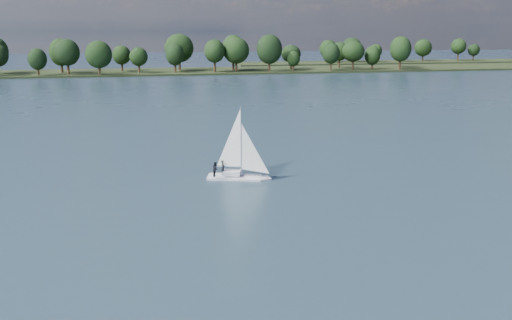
{
  "coord_description": "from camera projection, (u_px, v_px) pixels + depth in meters",
  "views": [
    {
      "loc": [
        -7.15,
        -29.91,
        16.75
      ],
      "look_at": [
        7.28,
        31.42,
        2.5
      ],
      "focal_mm": 40.0,
      "sensor_mm": 36.0,
      "label": 1
    }
  ],
  "objects": [
    {
      "name": "ground",
      "position": [
        155.0,
        107.0,
        128.63
      ],
      "size": [
        700.0,
        700.0,
        0.0
      ],
      "primitive_type": "plane",
      "color": "#233342",
      "rests_on": "ground"
    },
    {
      "name": "far_shore",
      "position": [
        139.0,
        73.0,
        234.97
      ],
      "size": [
        660.0,
        40.0,
        1.5
      ],
      "primitive_type": "cube",
      "color": "black",
      "rests_on": "ground"
    },
    {
      "name": "far_shore_back",
      "position": [
        429.0,
        62.0,
        316.29
      ],
      "size": [
        220.0,
        30.0,
        1.4
      ],
      "primitive_type": "cube",
      "color": "black",
      "rests_on": "ground"
    },
    {
      "name": "sailboat",
      "position": [
        235.0,
        159.0,
        65.46
      ],
      "size": [
        6.98,
        4.03,
        8.87
      ],
      "rotation": [
        0.0,
        0.0,
        -0.34
      ],
      "color": "white",
      "rests_on": "ground"
    },
    {
      "name": "treeline",
      "position": [
        138.0,
        53.0,
        229.62
      ],
      "size": [
        562.63,
        73.71,
        17.72
      ],
      "color": "black",
      "rests_on": "ground"
    }
  ]
}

